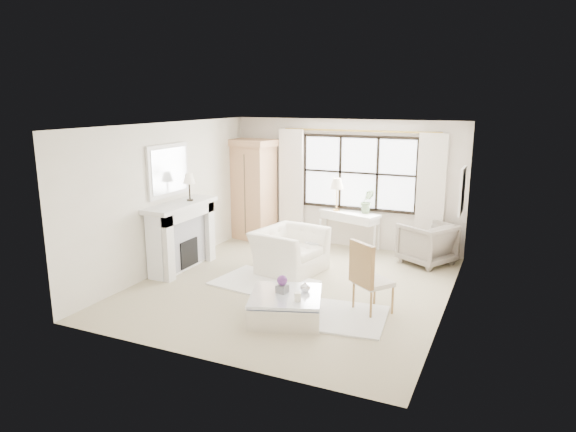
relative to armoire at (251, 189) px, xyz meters
name	(u,v)px	position (x,y,z in m)	size (l,w,h in m)	color
floor	(293,286)	(2.09, -2.45, -1.14)	(5.50, 5.50, 0.00)	tan
ceiling	(293,125)	(2.09, -2.45, 1.56)	(5.50, 5.50, 0.00)	silver
wall_back	(345,184)	(2.09, 0.30, 0.21)	(5.00, 5.00, 0.00)	beige
wall_front	(198,254)	(2.09, -5.20, 0.21)	(5.00, 5.00, 0.00)	beige
wall_left	(168,197)	(-0.41, -2.45, 0.21)	(5.50, 5.50, 0.00)	silver
wall_right	(451,223)	(4.59, -2.45, 0.21)	(5.50, 5.50, 0.00)	white
window_pane	(359,173)	(2.39, 0.28, 0.46)	(2.40, 0.02, 1.50)	white
window_frame	(359,173)	(2.39, 0.27, 0.46)	(2.50, 0.04, 1.50)	black
curtain_rod	(359,131)	(2.39, 0.22, 1.33)	(0.04, 0.04, 3.30)	#A9873A
curtain_left	(291,186)	(0.89, 0.20, 0.10)	(0.55, 0.10, 2.47)	white
curtain_right	(431,196)	(3.89, 0.20, 0.10)	(0.55, 0.10, 2.47)	beige
fireplace	(180,235)	(-0.19, -2.45, -0.49)	(0.58, 1.66, 1.26)	silver
mirror_frame	(168,170)	(-0.38, -2.45, 0.70)	(0.05, 1.15, 0.95)	silver
mirror_glass	(170,170)	(-0.35, -2.45, 0.70)	(0.02, 1.00, 0.80)	silver
art_frame	(462,191)	(4.56, -0.75, 0.41)	(0.04, 0.62, 0.82)	silver
art_canvas	(461,191)	(4.54, -0.75, 0.41)	(0.01, 0.52, 0.72)	beige
mantel_lamp	(189,180)	(-0.10, -2.22, 0.51)	(0.22, 0.22, 0.51)	black
armoire	(251,189)	(0.00, 0.00, 0.00)	(1.24, 0.92, 2.24)	tan
console_table	(349,230)	(2.28, 0.08, -0.74)	(1.38, 0.84, 0.80)	silver
console_lamp	(337,185)	(1.98, 0.08, 0.22)	(0.28, 0.28, 0.69)	#A57939
orchid_plant	(367,201)	(2.64, 0.10, -0.09)	(0.28, 0.22, 0.50)	#5B734D
side_table	(315,250)	(2.06, -1.33, -0.81)	(0.40, 0.40, 0.51)	white
rug_left	(264,283)	(1.59, -2.54, -1.13)	(1.65, 1.16, 0.03)	white
rug_right	(332,316)	(3.11, -3.36, -1.13)	(1.55, 1.17, 0.03)	silver
club_armchair	(289,251)	(1.72, -1.77, -0.74)	(1.22, 1.06, 0.79)	white
wingback_chair	(427,243)	(3.95, -0.27, -0.74)	(0.86, 0.88, 0.80)	gray
french_chair	(372,292)	(3.59, -2.95, -0.83)	(0.67, 0.68, 1.08)	#A67B45
coffee_table	(286,307)	(2.53, -3.70, -0.96)	(1.27, 1.27, 0.38)	white
planter_box	(282,289)	(2.46, -3.67, -0.70)	(0.15, 0.15, 0.11)	slate
planter_flowers	(282,280)	(2.46, -3.67, -0.57)	(0.15, 0.15, 0.15)	#66317B
pillar_candle	(298,297)	(2.79, -3.87, -0.70)	(0.09, 0.09, 0.12)	white
coffee_vase	(305,286)	(2.75, -3.50, -0.68)	(0.15, 0.15, 0.16)	silver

